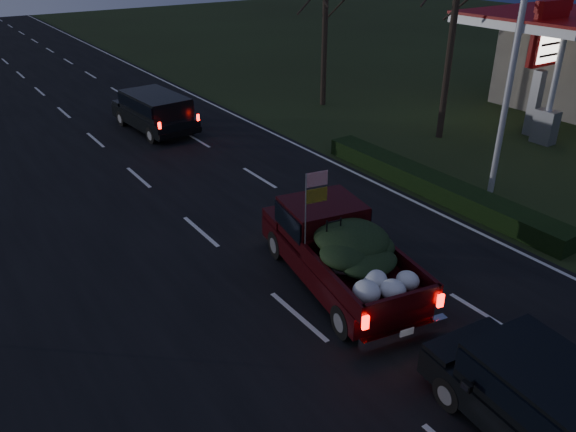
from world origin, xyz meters
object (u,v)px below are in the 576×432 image
gas_price_pylon (546,46)px  rear_suv (560,409)px  light_pole (520,25)px  pickup_truck (339,247)px  lead_suv (155,109)px

gas_price_pylon → rear_suv: size_ratio=1.21×
light_pole → pickup_truck: 9.12m
gas_price_pylon → lead_suv: gas_price_pylon is taller
lead_suv → rear_suv: size_ratio=1.05×
light_pole → pickup_truck: size_ratio=1.64×
gas_price_pylon → rear_suv: (-14.64, -10.47, -2.80)m
rear_suv → gas_price_pylon: bearing=41.5°
light_pole → lead_suv: size_ratio=1.88×
light_pole → gas_price_pylon: (6.50, 2.99, -1.71)m
gas_price_pylon → pickup_truck: size_ratio=1.00×
pickup_truck → gas_price_pylon: bearing=27.5°
gas_price_pylon → lead_suv: size_ratio=1.15×
pickup_truck → lead_suv: 14.11m
gas_price_pylon → rear_suv: bearing=-144.4°
lead_suv → rear_suv: bearing=-97.5°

